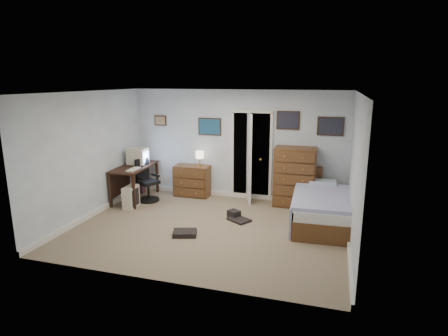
# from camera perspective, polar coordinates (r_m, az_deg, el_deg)

# --- Properties ---
(floor) EXTENTS (5.00, 4.00, 0.02)m
(floor) POSITION_cam_1_polar(r_m,az_deg,el_deg) (7.13, -2.21, -9.15)
(floor) COLOR gray
(floor) RESTS_ON ground
(computer_desk) EXTENTS (0.73, 1.41, 0.79)m
(computer_desk) POSITION_cam_1_polar(r_m,az_deg,el_deg) (8.86, -14.01, -0.81)
(computer_desk) COLOR black
(computer_desk) RESTS_ON floor
(crt_monitor) EXTENTS (0.43, 0.41, 0.38)m
(crt_monitor) POSITION_cam_1_polar(r_m,az_deg,el_deg) (8.85, -12.99, 1.75)
(crt_monitor) COLOR beige
(crt_monitor) RESTS_ON computer_desk
(keyboard) EXTENTS (0.19, 0.43, 0.03)m
(keyboard) POSITION_cam_1_polar(r_m,az_deg,el_deg) (8.39, -13.65, -0.20)
(keyboard) COLOR beige
(keyboard) RESTS_ON computer_desk
(pc_tower) EXTENTS (0.25, 0.46, 0.48)m
(pc_tower) POSITION_cam_1_polar(r_m,az_deg,el_deg) (8.36, -13.99, -4.30)
(pc_tower) COLOR beige
(pc_tower) RESTS_ON floor
(office_chair) EXTENTS (0.62, 0.62, 0.97)m
(office_chair) POSITION_cam_1_polar(r_m,az_deg,el_deg) (8.72, -11.68, -2.52)
(office_chair) COLOR black
(office_chair) RESTS_ON floor
(media_stack) EXTENTS (0.16, 0.16, 0.77)m
(media_stack) POSITION_cam_1_polar(r_m,az_deg,el_deg) (9.33, -12.58, -1.44)
(media_stack) COLOR maroon
(media_stack) RESTS_ON floor
(low_dresser) EXTENTS (0.84, 0.44, 0.74)m
(low_dresser) POSITION_cam_1_polar(r_m,az_deg,el_deg) (8.92, -4.87, -1.96)
(low_dresser) COLOR brown
(low_dresser) RESTS_ON floor
(table_lamp) EXTENTS (0.19, 0.19, 0.36)m
(table_lamp) POSITION_cam_1_polar(r_m,az_deg,el_deg) (8.71, -3.72, 1.95)
(table_lamp) COLOR gold
(table_lamp) RESTS_ON low_dresser
(doorway) EXTENTS (0.96, 1.12, 2.05)m
(doorway) POSITION_cam_1_polar(r_m,az_deg,el_deg) (8.85, 4.58, 2.15)
(doorway) COLOR black
(doorway) RESTS_ON floor
(tall_dresser) EXTENTS (0.90, 0.54, 1.30)m
(tall_dresser) POSITION_cam_1_polar(r_m,az_deg,el_deg) (8.28, 10.73, -1.34)
(tall_dresser) COLOR brown
(tall_dresser) RESTS_ON floor
(headboard_bookcase) EXTENTS (0.97, 0.30, 0.86)m
(headboard_bookcase) POSITION_cam_1_polar(r_m,az_deg,el_deg) (8.43, 11.40, -2.47)
(headboard_bookcase) COLOR brown
(headboard_bookcase) RESTS_ON floor
(bed) EXTENTS (1.15, 2.04, 0.66)m
(bed) POSITION_cam_1_polar(r_m,az_deg,el_deg) (7.46, 14.57, -5.93)
(bed) COLOR brown
(bed) RESTS_ON floor
(wall_posters) EXTENTS (4.38, 0.04, 0.60)m
(wall_posters) POSITION_cam_1_polar(r_m,az_deg,el_deg) (8.41, 5.74, 6.67)
(wall_posters) COLOR #331E11
(wall_posters) RESTS_ON floor
(floor_clutter) EXTENTS (1.26, 1.46, 0.15)m
(floor_clutter) POSITION_cam_1_polar(r_m,az_deg,el_deg) (7.17, -1.70, -8.53)
(floor_clutter) COLOR black
(floor_clutter) RESTS_ON floor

